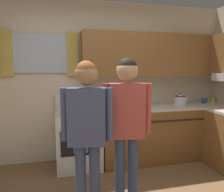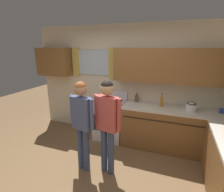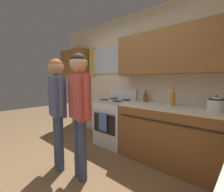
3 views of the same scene
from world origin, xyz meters
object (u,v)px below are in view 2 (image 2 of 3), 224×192
at_px(mug_cobalt_blue, 221,111).
at_px(adult_left, 82,117).
at_px(stove_oven, 110,119).
at_px(stovetop_kettle, 191,106).
at_px(bottle_squat_brown, 137,98).
at_px(adult_in_plaid, 107,117).
at_px(bottle_oil_amber, 161,102).

xyz_separation_m(mug_cobalt_blue, adult_left, (-2.25, -1.30, 0.06)).
xyz_separation_m(stove_oven, stovetop_kettle, (1.70, -0.04, 0.53)).
distance_m(bottle_squat_brown, adult_left, 1.55).
height_order(stovetop_kettle, adult_in_plaid, adult_in_plaid).
height_order(bottle_oil_amber, adult_left, adult_left).
height_order(stove_oven, bottle_oil_amber, bottle_oil_amber).
bearing_deg(bottle_oil_amber, adult_left, -131.91).
relative_size(stove_oven, bottle_squat_brown, 5.37).
bearing_deg(mug_cobalt_blue, stovetop_kettle, -169.90).
xyz_separation_m(stove_oven, adult_in_plaid, (0.41, -1.16, 0.55)).
bearing_deg(bottle_squat_brown, stovetop_kettle, -11.49).
distance_m(mug_cobalt_blue, adult_in_plaid, 2.20).
relative_size(bottle_squat_brown, mug_cobalt_blue, 1.79).
bearing_deg(mug_cobalt_blue, bottle_oil_amber, -179.30).
height_order(adult_left, adult_in_plaid, adult_in_plaid).
xyz_separation_m(bottle_squat_brown, mug_cobalt_blue, (1.66, -0.14, -0.03)).
distance_m(bottle_oil_amber, adult_in_plaid, 1.41).
bearing_deg(adult_in_plaid, stovetop_kettle, 40.95).
height_order(mug_cobalt_blue, stovetop_kettle, stovetop_kettle).
bearing_deg(stove_oven, mug_cobalt_blue, 1.51).
xyz_separation_m(mug_cobalt_blue, stovetop_kettle, (-0.53, -0.09, 0.05)).
height_order(bottle_oil_amber, adult_in_plaid, adult_in_plaid).
bearing_deg(adult_in_plaid, adult_left, -169.92).
distance_m(mug_cobalt_blue, adult_left, 2.60).
distance_m(stove_oven, mug_cobalt_blue, 2.28).
bearing_deg(mug_cobalt_blue, adult_left, -150.08).
xyz_separation_m(bottle_squat_brown, adult_left, (-0.59, -1.43, 0.02)).
height_order(bottle_squat_brown, mug_cobalt_blue, bottle_squat_brown).
relative_size(stove_oven, stovetop_kettle, 4.02).
xyz_separation_m(stove_oven, bottle_oil_amber, (1.13, 0.05, 0.54)).
relative_size(stove_oven, adult_in_plaid, 0.68).
distance_m(stove_oven, stovetop_kettle, 1.78).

